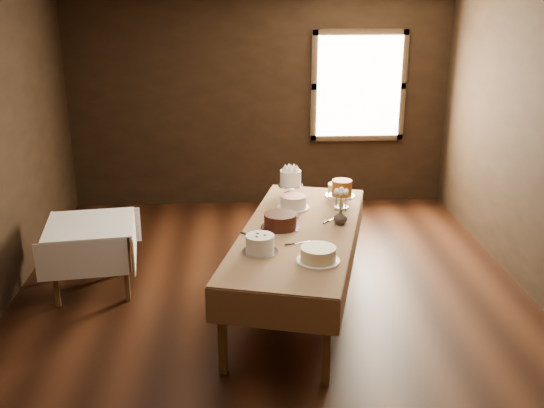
{
  "coord_description": "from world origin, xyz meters",
  "views": [
    {
      "loc": [
        -0.32,
        -5.33,
        2.89
      ],
      "look_at": [
        0.0,
        0.2,
        0.95
      ],
      "focal_mm": 41.94,
      "sensor_mm": 36.0,
      "label": 1
    }
  ],
  "objects_px": {
    "cake_swirl": "(260,244)",
    "cake_server_c": "(299,215)",
    "cake_meringue": "(290,183)",
    "cake_server_a": "(303,242)",
    "cake_chocolate": "(280,221)",
    "cake_server_e": "(255,237)",
    "cake_server_d": "(333,218)",
    "cake_cream": "(318,255)",
    "display_table": "(299,235)",
    "flower_vase": "(340,217)",
    "cake_lattice": "(293,203)",
    "cake_caramel": "(342,196)",
    "cake_speckled": "(339,190)",
    "side_table": "(90,231)",
    "cake_server_b": "(323,249)"
  },
  "relations": [
    {
      "from": "cake_swirl",
      "to": "cake_server_b",
      "type": "xyz_separation_m",
      "value": [
        0.53,
        0.03,
        -0.07
      ]
    },
    {
      "from": "side_table",
      "to": "flower_vase",
      "type": "height_order",
      "value": "flower_vase"
    },
    {
      "from": "display_table",
      "to": "flower_vase",
      "type": "distance_m",
      "value": 0.43
    },
    {
      "from": "cake_swirl",
      "to": "cake_server_c",
      "type": "distance_m",
      "value": 0.95
    },
    {
      "from": "cake_swirl",
      "to": "cake_server_c",
      "type": "xyz_separation_m",
      "value": [
        0.4,
        0.86,
        -0.07
      ]
    },
    {
      "from": "cake_server_c",
      "to": "flower_vase",
      "type": "xyz_separation_m",
      "value": [
        0.36,
        -0.25,
        0.06
      ]
    },
    {
      "from": "display_table",
      "to": "cake_server_b",
      "type": "xyz_separation_m",
      "value": [
        0.15,
        -0.47,
        0.06
      ]
    },
    {
      "from": "cake_meringue",
      "to": "cake_server_a",
      "type": "relative_size",
      "value": 1.15
    },
    {
      "from": "cake_meringue",
      "to": "cake_server_a",
      "type": "height_order",
      "value": "cake_meringue"
    },
    {
      "from": "cake_speckled",
      "to": "cake_lattice",
      "type": "xyz_separation_m",
      "value": [
        -0.5,
        -0.34,
        -0.01
      ]
    },
    {
      "from": "cake_chocolate",
      "to": "cake_server_e",
      "type": "distance_m",
      "value": 0.33
    },
    {
      "from": "cake_server_c",
      "to": "cake_server_e",
      "type": "height_order",
      "value": "same"
    },
    {
      "from": "cake_cream",
      "to": "cake_server_d",
      "type": "relative_size",
      "value": 1.65
    },
    {
      "from": "side_table",
      "to": "cake_server_d",
      "type": "bearing_deg",
      "value": -6.08
    },
    {
      "from": "display_table",
      "to": "cake_server_c",
      "type": "distance_m",
      "value": 0.37
    },
    {
      "from": "cake_lattice",
      "to": "cake_server_e",
      "type": "bearing_deg",
      "value": -118.55
    },
    {
      "from": "cake_lattice",
      "to": "display_table",
      "type": "bearing_deg",
      "value": -90.0
    },
    {
      "from": "cake_meringue",
      "to": "cake_caramel",
      "type": "xyz_separation_m",
      "value": [
        0.46,
        -0.44,
        0.0
      ]
    },
    {
      "from": "cake_meringue",
      "to": "flower_vase",
      "type": "distance_m",
      "value": 0.96
    },
    {
      "from": "cake_meringue",
      "to": "cake_server_a",
      "type": "xyz_separation_m",
      "value": [
        -0.0,
        -1.3,
        -0.12
      ]
    },
    {
      "from": "cake_meringue",
      "to": "side_table",
      "type": "bearing_deg",
      "value": -166.15
    },
    {
      "from": "cake_speckled",
      "to": "cake_cream",
      "type": "xyz_separation_m",
      "value": [
        -0.42,
        -1.62,
        -0.0
      ]
    },
    {
      "from": "cake_cream",
      "to": "cake_server_a",
      "type": "bearing_deg",
      "value": 101.76
    },
    {
      "from": "cake_server_c",
      "to": "cake_server_e",
      "type": "relative_size",
      "value": 1.0
    },
    {
      "from": "cake_speckled",
      "to": "cake_server_c",
      "type": "relative_size",
      "value": 1.17
    },
    {
      "from": "cake_server_d",
      "to": "cake_server_c",
      "type": "bearing_deg",
      "value": 112.57
    },
    {
      "from": "cake_lattice",
      "to": "flower_vase",
      "type": "xyz_separation_m",
      "value": [
        0.39,
        -0.46,
        0.01
      ]
    },
    {
      "from": "cake_meringue",
      "to": "cake_swirl",
      "type": "height_order",
      "value": "cake_meringue"
    },
    {
      "from": "display_table",
      "to": "cake_server_c",
      "type": "height_order",
      "value": "cake_server_c"
    },
    {
      "from": "cake_swirl",
      "to": "cake_server_e",
      "type": "bearing_deg",
      "value": 96.13
    },
    {
      "from": "display_table",
      "to": "cake_meringue",
      "type": "xyz_separation_m",
      "value": [
        0.01,
        0.99,
        0.18
      ]
    },
    {
      "from": "display_table",
      "to": "cake_chocolate",
      "type": "distance_m",
      "value": 0.21
    },
    {
      "from": "side_table",
      "to": "cake_server_b",
      "type": "bearing_deg",
      "value": -24.31
    },
    {
      "from": "cake_chocolate",
      "to": "flower_vase",
      "type": "distance_m",
      "value": 0.56
    },
    {
      "from": "side_table",
      "to": "cake_server_b",
      "type": "distance_m",
      "value": 2.35
    },
    {
      "from": "cake_lattice",
      "to": "cake_server_a",
      "type": "distance_m",
      "value": 0.89
    },
    {
      "from": "cake_chocolate",
      "to": "cake_cream",
      "type": "xyz_separation_m",
      "value": [
        0.25,
        -0.74,
        -0.01
      ]
    },
    {
      "from": "cake_chocolate",
      "to": "cake_server_d",
      "type": "height_order",
      "value": "cake_chocolate"
    },
    {
      "from": "cake_server_d",
      "to": "cake_swirl",
      "type": "bearing_deg",
      "value": 177.58
    },
    {
      "from": "cake_server_a",
      "to": "cake_chocolate",
      "type": "bearing_deg",
      "value": 98.31
    },
    {
      "from": "cake_meringue",
      "to": "cake_swirl",
      "type": "distance_m",
      "value": 1.53
    },
    {
      "from": "display_table",
      "to": "cake_server_b",
      "type": "relative_size",
      "value": 11.22
    },
    {
      "from": "cake_chocolate",
      "to": "flower_vase",
      "type": "xyz_separation_m",
      "value": [
        0.56,
        0.07,
        0.0
      ]
    },
    {
      "from": "cake_server_a",
      "to": "cake_server_c",
      "type": "height_order",
      "value": "same"
    },
    {
      "from": "cake_server_e",
      "to": "cake_cream",
      "type": "bearing_deg",
      "value": -1.9
    },
    {
      "from": "cake_caramel",
      "to": "cake_swirl",
      "type": "xyz_separation_m",
      "value": [
        -0.84,
        -1.04,
        -0.06
      ]
    },
    {
      "from": "cake_server_a",
      "to": "flower_vase",
      "type": "bearing_deg",
      "value": 29.94
    },
    {
      "from": "cake_cream",
      "to": "flower_vase",
      "type": "xyz_separation_m",
      "value": [
        0.31,
        0.81,
        0.01
      ]
    },
    {
      "from": "cake_chocolate",
      "to": "cake_swirl",
      "type": "bearing_deg",
      "value": -110.99
    },
    {
      "from": "cake_swirl",
      "to": "cake_server_e",
      "type": "xyz_separation_m",
      "value": [
        -0.03,
        0.32,
        -0.07
      ]
    }
  ]
}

